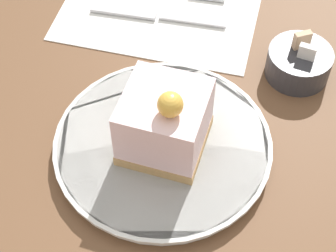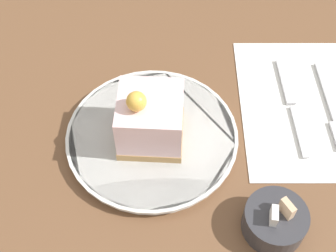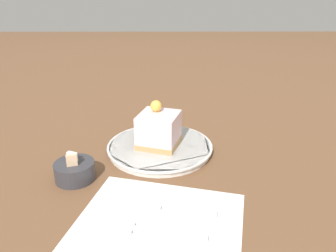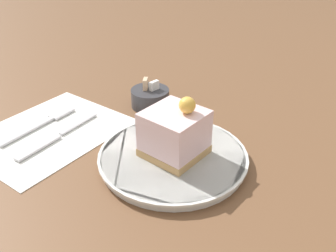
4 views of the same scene
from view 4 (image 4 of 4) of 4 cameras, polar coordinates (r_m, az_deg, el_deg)
The scene contains 7 objects.
ground_plane at distance 0.62m, azimuth 4.66°, elevation -4.21°, with size 4.00×4.00×0.00m, color brown.
plate at distance 0.59m, azimuth 0.75°, elevation -4.81°, with size 0.24×0.24×0.02m.
cake_slice at distance 0.57m, azimuth 1.04°, elevation -1.06°, with size 0.11×0.11×0.10m.
napkin at distance 0.70m, azimuth -17.75°, elevation -0.88°, with size 0.26×0.30×0.00m.
fork at distance 0.73m, azimuth -18.28°, elevation 0.58°, with size 0.05×0.16×0.00m.
knife at distance 0.67m, azimuth -17.37°, elevation -2.02°, with size 0.05×0.18×0.00m.
sugar_bowl at distance 0.75m, azimuth -2.74°, elevation 4.37°, with size 0.08×0.08×0.06m.
Camera 4 is at (0.15, -0.49, 0.35)m, focal length 40.00 mm.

